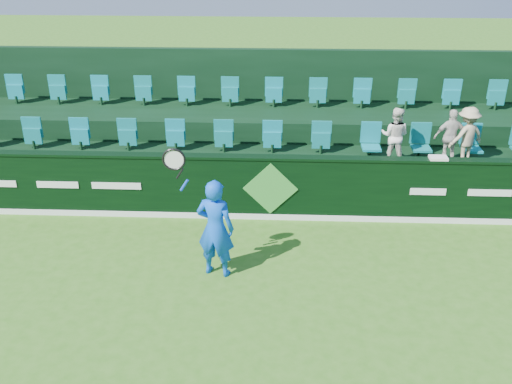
{
  "coord_description": "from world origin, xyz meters",
  "views": [
    {
      "loc": [
        0.16,
        -6.33,
        5.58
      ],
      "look_at": [
        -0.24,
        2.8,
        1.15
      ],
      "focal_mm": 40.0,
      "sensor_mm": 36.0,
      "label": 1
    }
  ],
  "objects_px": {
    "tennis_player": "(215,228)",
    "spectator_middle": "(451,137)",
    "spectator_left": "(395,136)",
    "towel": "(438,158)",
    "spectator_right": "(467,136)"
  },
  "relations": [
    {
      "from": "tennis_player",
      "to": "spectator_left",
      "type": "distance_m",
      "value": 4.75
    },
    {
      "from": "spectator_middle",
      "to": "spectator_left",
      "type": "bearing_deg",
      "value": -2.32
    },
    {
      "from": "tennis_player",
      "to": "towel",
      "type": "relative_size",
      "value": 7.02
    },
    {
      "from": "tennis_player",
      "to": "spectator_left",
      "type": "bearing_deg",
      "value": 42.58
    },
    {
      "from": "tennis_player",
      "to": "spectator_right",
      "type": "bearing_deg",
      "value": 32.71
    },
    {
      "from": "towel",
      "to": "tennis_player",
      "type": "bearing_deg",
      "value": -153.28
    },
    {
      "from": "tennis_player",
      "to": "spectator_middle",
      "type": "bearing_deg",
      "value": 34.51
    },
    {
      "from": "spectator_middle",
      "to": "towel",
      "type": "distance_m",
      "value": 1.24
    },
    {
      "from": "tennis_player",
      "to": "spectator_middle",
      "type": "relative_size",
      "value": 2.02
    },
    {
      "from": "tennis_player",
      "to": "towel",
      "type": "xyz_separation_m",
      "value": [
        4.12,
        2.08,
        0.48
      ]
    },
    {
      "from": "spectator_middle",
      "to": "spectator_right",
      "type": "height_order",
      "value": "spectator_right"
    },
    {
      "from": "towel",
      "to": "spectator_right",
      "type": "bearing_deg",
      "value": 52.76
    },
    {
      "from": "towel",
      "to": "spectator_middle",
      "type": "bearing_deg",
      "value": 64.89
    },
    {
      "from": "tennis_player",
      "to": "spectator_middle",
      "type": "distance_m",
      "value": 5.66
    },
    {
      "from": "spectator_left",
      "to": "towel",
      "type": "bearing_deg",
      "value": 140.47
    }
  ]
}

